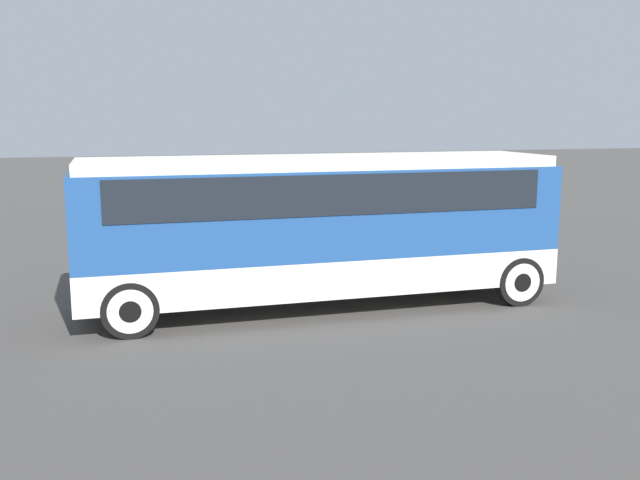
{
  "coord_description": "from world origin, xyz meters",
  "views": [
    {
      "loc": [
        -4.17,
        -14.19,
        4.03
      ],
      "look_at": [
        0.0,
        0.0,
        1.43
      ],
      "focal_mm": 40.0,
      "sensor_mm": 36.0,
      "label": 1
    }
  ],
  "objects": [
    {
      "name": "ground_plane",
      "position": [
        0.0,
        0.0,
        0.0
      ],
      "size": [
        120.0,
        120.0,
        0.0
      ],
      "primitive_type": "plane",
      "color": "#423F3D"
    },
    {
      "name": "tour_bus",
      "position": [
        0.1,
        -0.0,
        1.92
      ],
      "size": [
        9.94,
        2.58,
        3.19
      ],
      "color": "silver",
      "rests_on": "ground_plane"
    },
    {
      "name": "parked_car_far",
      "position": [
        -1.42,
        7.87,
        0.66
      ],
      "size": [
        4.31,
        1.92,
        1.32
      ],
      "color": "#BCBCC1",
      "rests_on": "ground_plane"
    },
    {
      "name": "parked_car_near",
      "position": [
        4.72,
        5.72,
        0.69
      ],
      "size": [
        4.14,
        1.88,
        1.39
      ],
      "color": "black",
      "rests_on": "ground_plane"
    },
    {
      "name": "parked_car_mid",
      "position": [
        5.02,
        8.14,
        0.7
      ],
      "size": [
        4.1,
        1.87,
        1.41
      ],
      "color": "maroon",
      "rests_on": "ground_plane"
    }
  ]
}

